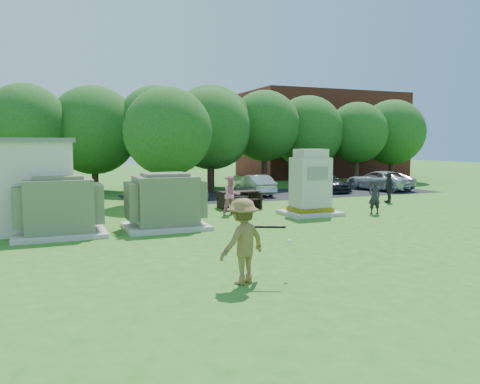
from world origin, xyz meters
name	(u,v)px	position (x,y,z in m)	size (l,w,h in m)	color
ground	(289,246)	(0.00, 0.00, 0.00)	(120.00, 120.00, 0.00)	#2D6619
brick_building	(322,135)	(18.00, 27.00, 4.00)	(15.00, 8.00, 8.00)	maroon
parking_strip	(286,194)	(7.00, 13.50, 0.01)	(20.00, 6.00, 0.01)	#232326
transformer_left	(59,208)	(-6.50, 4.50, 0.97)	(3.00, 2.40, 2.07)	beige
transformer_right	(165,202)	(-2.80, 4.50, 0.97)	(3.00, 2.40, 2.07)	beige
generator_cabinet	(310,186)	(3.91, 5.34, 1.28)	(2.39, 1.96, 2.92)	beige
picnic_table	(239,198)	(1.77, 8.45, 0.53)	(1.99, 1.49, 0.85)	black
batter	(243,241)	(-2.79, -3.02, 0.97)	(1.25, 0.72, 1.94)	brown
person_by_generator	(374,197)	(6.69, 4.43, 0.77)	(0.56, 0.37, 1.55)	black
person_at_picnic	(232,195)	(0.70, 6.70, 0.86)	(0.84, 0.65, 1.73)	pink
person_walking_right	(389,187)	(10.02, 7.50, 0.82)	(0.97, 0.40, 1.65)	#28272D
car_white	(192,187)	(0.90, 13.72, 0.66)	(1.55, 3.85, 1.31)	silver
car_silver_a	(255,185)	(4.86, 13.57, 0.63)	(1.32, 3.80, 1.25)	#A6A6AB
car_dark	(324,182)	(9.98, 13.81, 0.62)	(1.73, 4.25, 1.23)	black
car_silver_b	(379,180)	(14.00, 13.28, 0.66)	(2.18, 4.73, 1.31)	silver
batting_equipment	(267,230)	(-2.22, -3.07, 1.20)	(1.27, 0.39, 0.49)	black
tree_row	(183,129)	(1.75, 18.50, 4.15)	(41.30, 13.30, 7.30)	#47301E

